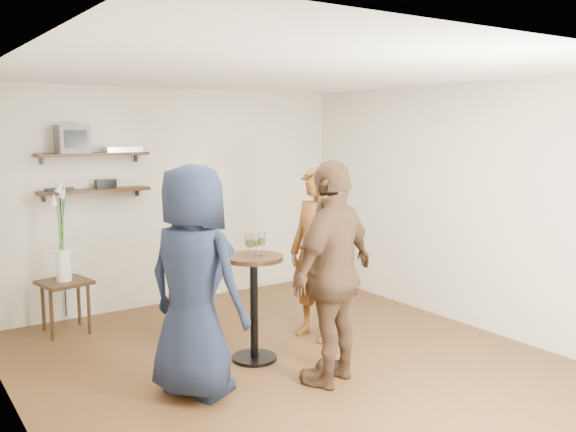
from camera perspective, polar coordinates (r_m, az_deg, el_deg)
The scene contains 18 objects.
room at distance 5.36m, azimuth 0.26°, elevation -0.73°, with size 4.58×5.08×2.68m.
shelf_upper at distance 7.04m, azimuth -17.76°, elevation 5.53°, with size 1.20×0.25×0.04m, color black.
shelf_lower at distance 7.07m, azimuth -17.62°, elevation 2.29°, with size 1.20×0.25×0.04m, color black.
crt_monitor at distance 6.98m, azimuth -19.57°, elevation 6.80°, with size 0.32×0.30×0.30m, color #59595B.
dvd_deck at distance 7.14m, azimuth -15.28°, elevation 6.04°, with size 0.40×0.24×0.06m, color silver.
radio at distance 7.10m, azimuth -16.68°, elevation 2.90°, with size 0.22×0.10×0.10m, color black.
power_strip at distance 7.02m, azimuth -20.61°, elevation 2.37°, with size 0.30×0.05×0.03m, color black.
side_table at distance 6.82m, azimuth -20.16°, elevation -6.45°, with size 0.55×0.55×0.56m.
vase_lilies at distance 6.73m, azimuth -20.35°, elevation -2.93°, with size 0.20×0.21×1.06m.
drinks_table at distance 5.63m, azimuth -3.20°, elevation -7.25°, with size 0.54×0.54×0.99m.
wine_glass_fl at distance 5.46m, azimuth -3.56°, elevation -2.43°, with size 0.07×0.07×0.21m.
wine_glass_fr at distance 5.54m, azimuth -2.49°, elevation -2.22°, with size 0.07×0.07×0.21m.
wine_glass_bl at distance 5.57m, azimuth -3.73°, elevation -2.35°, with size 0.06×0.06×0.19m.
wine_glass_br at distance 5.55m, azimuth -3.01°, elevation -2.43°, with size 0.06×0.06×0.18m.
person_plaid at distance 6.16m, azimuth 2.62°, elevation -3.54°, with size 0.64×0.42×1.76m, color #AB1913.
person_dark at distance 6.22m, azimuth -8.58°, elevation -4.34°, with size 0.77×0.60×1.58m, color black.
person_navy at distance 4.91m, azimuth -8.80°, elevation -6.08°, with size 0.91×0.59×1.86m, color #151C30.
person_brown at distance 5.10m, azimuth 4.30°, elevation -5.37°, with size 1.10×0.46×1.88m, color #4A321F.
Camera 1 is at (-3.00, -4.37, 2.14)m, focal length 38.00 mm.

